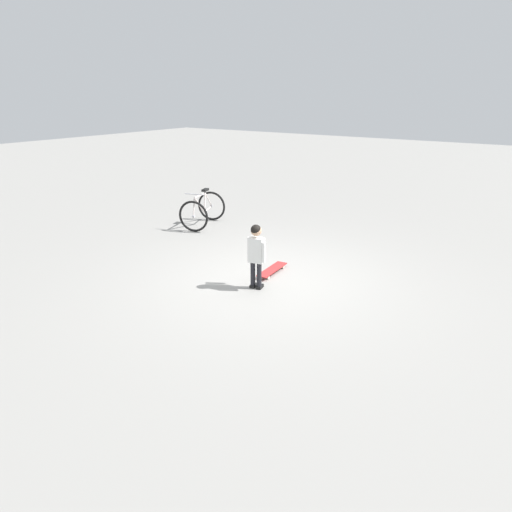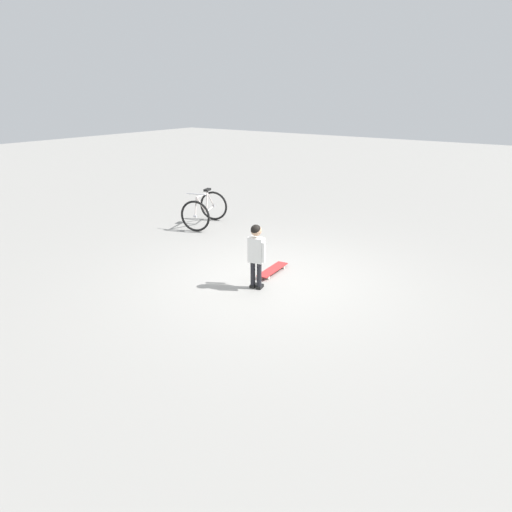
# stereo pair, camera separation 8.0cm
# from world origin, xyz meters

# --- Properties ---
(ground_plane) EXTENTS (50.00, 50.00, 0.00)m
(ground_plane) POSITION_xyz_m (0.00, 0.00, 0.00)
(ground_plane) COLOR gray
(child_person) EXTENTS (0.21, 0.39, 1.06)m
(child_person) POSITION_xyz_m (-0.45, 0.00, 0.66)
(child_person) COLOR black
(child_person) RESTS_ON ground
(skateboard) EXTENTS (0.80, 0.24, 0.07)m
(skateboard) POSITION_xyz_m (0.23, 0.13, 0.06)
(skateboard) COLOR #B22D2D
(skateboard) RESTS_ON ground
(bicycle_far) EXTENTS (1.23, 0.98, 0.85)m
(bicycle_far) POSITION_xyz_m (1.79, 3.04, 0.38)
(bicycle_far) COLOR black
(bicycle_far) RESTS_ON ground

